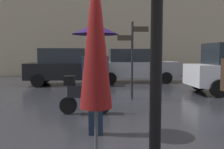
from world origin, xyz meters
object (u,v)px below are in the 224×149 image
object	(u,v)px
folded_patio_umbrella_far	(96,41)
parked_car_left	(66,66)
pedestrian_with_umbrella	(95,54)
parked_car_right	(135,65)
street_signpost	(132,52)
parked_scooter	(83,93)

from	to	relation	value
folded_patio_umbrella_far	parked_car_left	bearing A→B (deg)	98.30
pedestrian_with_umbrella	parked_car_left	size ratio (longest dim) A/B	0.53
pedestrian_with_umbrella	parked_car_right	bearing A→B (deg)	176.41
parked_car_right	parked_car_left	bearing A→B (deg)	2.52
folded_patio_umbrella_far	parked_car_right	bearing A→B (deg)	78.71
folded_patio_umbrella_far	parked_car_right	xyz separation A→B (m)	(2.18, 10.93, -0.79)
parked_car_left	street_signpost	bearing A→B (deg)	-52.15
folded_patio_umbrella_far	parked_car_right	world-z (taller)	folded_patio_umbrella_far
street_signpost	pedestrian_with_umbrella	bearing A→B (deg)	-109.19
pedestrian_with_umbrella	street_signpost	xyz separation A→B (m)	(1.28, 3.68, 0.05)
folded_patio_umbrella_far	parked_car_right	size ratio (longest dim) A/B	0.58
parked_scooter	street_signpost	size ratio (longest dim) A/B	0.51
parked_scooter	street_signpost	distance (m)	2.79
folded_patio_umbrella_far	parked_scooter	size ratio (longest dim) A/B	1.92
pedestrian_with_umbrella	parked_car_right	world-z (taller)	pedestrian_with_umbrella
parked_car_right	pedestrian_with_umbrella	bearing A→B (deg)	65.04
parked_scooter	folded_patio_umbrella_far	bearing A→B (deg)	-70.07
folded_patio_umbrella_far	street_signpost	world-z (taller)	street_signpost
pedestrian_with_umbrella	parked_car_right	xyz separation A→B (m)	(2.19, 8.64, -0.65)
pedestrian_with_umbrella	street_signpost	size ratio (longest dim) A/B	0.81
parked_car_left	parked_car_right	size ratio (longest dim) A/B	0.90
parked_scooter	parked_car_left	distance (m)	6.23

